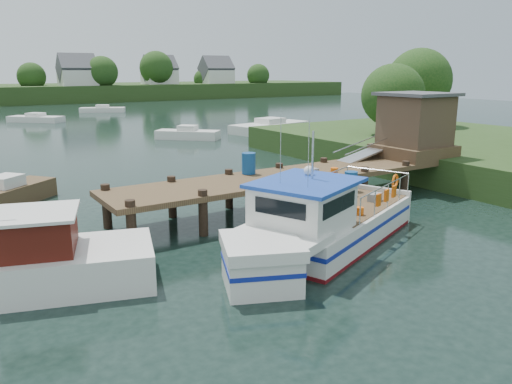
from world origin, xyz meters
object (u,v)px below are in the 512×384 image
moored_c (270,127)px  moored_d (36,119)px  dock (377,144)px  lobster_boat (321,226)px  moored_far (103,109)px  moored_rowboat (7,194)px  work_boat (0,268)px  moored_b (188,134)px

moored_c → moored_d: size_ratio=1.49×
dock → lobster_boat: size_ratio=1.83×
moored_far → moored_d: bearing=-128.4°
dock → moored_far: (2.65, 52.28, -1.87)m
moored_d → lobster_boat: bearing=-104.4°
moored_c → moored_rowboat: bearing=-148.8°
dock → moored_far: dock is taller
moored_rowboat → moored_c: size_ratio=0.51×
moored_far → moored_d: size_ratio=1.09×
moored_far → moored_c: (6.50, -30.42, 0.10)m
dock → moored_rowboat: size_ratio=3.87×
work_boat → moored_b: bearing=72.9°
lobster_boat → moored_far: lobster_boat is taller
dock → moored_d: bearing=99.6°
work_boat → moored_b: size_ratio=1.67×
dock → lobster_boat: (-7.14, -4.61, -1.42)m
work_boat → moored_rowboat: bearing=99.7°
lobster_boat → moored_c: (16.28, 26.46, -0.35)m
moored_d → dock: bearing=-94.9°
moored_rowboat → lobster_boat: bearing=-66.0°
lobster_boat → moored_c: 31.07m
moored_d → moored_c: bearing=-66.7°
dock → lobster_boat: 8.62m
dock → moored_d: size_ratio=2.95×
moored_b → moored_d: size_ratio=0.86×
dock → moored_rowboat: 16.13m
moored_b → work_boat: bearing=-115.0°
moored_rowboat → moored_d: size_ratio=0.76×
moored_far → moored_c: moored_c is taller
lobster_boat → moored_rowboat: bearing=101.2°
lobster_boat → moored_d: bearing=67.9°
work_boat → moored_b: work_boat is taller
moored_b → moored_far: bearing=95.8°
lobster_boat → moored_c: size_ratio=1.09×
moored_far → moored_c: bearing=-69.3°
dock → moored_c: (9.14, 21.85, -1.77)m
moored_far → moored_b: moored_b is taller
moored_rowboat → moored_b: 21.15m
moored_b → lobster_boat: bearing=-97.1°
moored_rowboat → moored_b: size_ratio=0.88×
lobster_boat → moored_b: lobster_boat is taller
moored_rowboat → moored_d: bearing=69.1°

